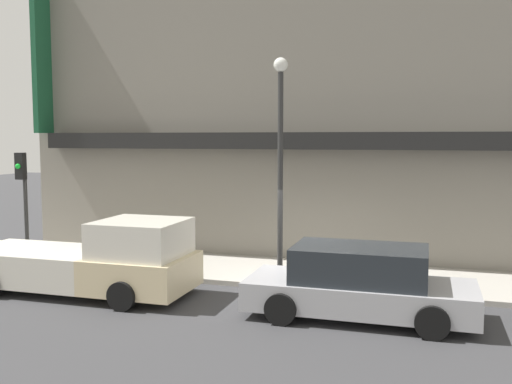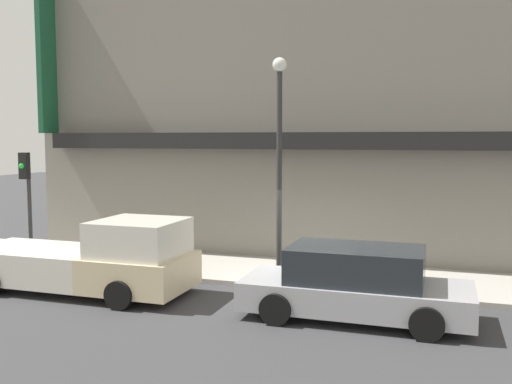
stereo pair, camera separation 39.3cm
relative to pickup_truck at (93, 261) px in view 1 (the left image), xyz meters
name	(u,v)px [view 1 (the left image)]	position (x,y,z in m)	size (l,w,h in m)	color
ground_plane	(298,292)	(4.75, 1.65, -0.81)	(80.00, 80.00, 0.00)	#38383A
sidewalk	(311,274)	(4.75, 3.25, -0.74)	(36.00, 3.20, 0.13)	#ADA89E
building	(331,101)	(4.73, 6.33, 4.17)	(19.80, 3.80, 9.97)	gray
pickup_truck	(93,261)	(0.00, 0.00, 0.00)	(5.78, 2.27, 1.87)	beige
parked_car	(360,284)	(6.44, 0.00, -0.07)	(4.76, 2.10, 1.53)	#ADADB2
fire_hydrant	(165,259)	(0.88, 2.13, -0.32)	(0.22, 0.22, 0.72)	yellow
street_lamp	(280,144)	(4.18, 2.04, 2.85)	(0.36, 0.36, 5.67)	#2D2D2D
traffic_light	(23,186)	(-3.88, 2.37, 1.56)	(0.28, 0.42, 3.24)	#2D2D2D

